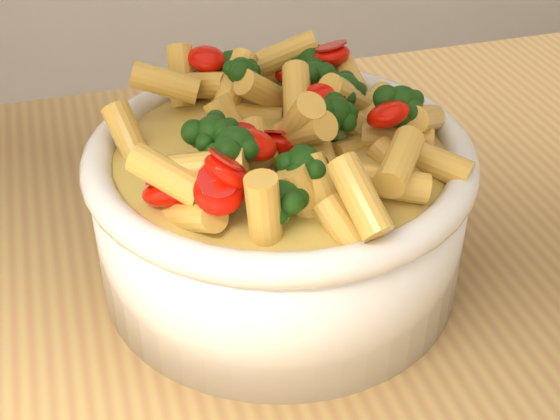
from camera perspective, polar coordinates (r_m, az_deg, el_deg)
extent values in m
cube|color=#A68147|center=(0.52, -0.08, -11.60)|extent=(1.20, 0.80, 0.04)
cylinder|color=white|center=(0.53, 0.00, -0.43)|extent=(0.25, 0.25, 0.10)
ellipsoid|color=white|center=(0.55, 0.00, -2.99)|extent=(0.23, 0.23, 0.04)
torus|color=white|center=(0.51, 0.00, 4.07)|extent=(0.26, 0.26, 0.02)
ellipsoid|color=#F4CB53|center=(0.51, 0.00, 4.07)|extent=(0.22, 0.22, 0.02)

